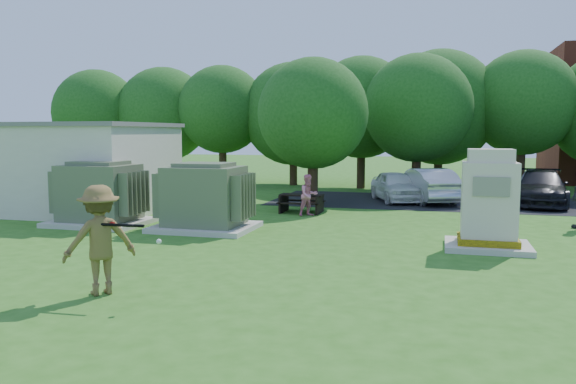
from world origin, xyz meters
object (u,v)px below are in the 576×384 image
(transformer_right, at_px, (205,198))
(picnic_table, at_px, (302,201))
(batter, at_px, (100,240))
(car_white, at_px, (396,186))
(generator_cabinet, at_px, (489,206))
(car_silver_a, at_px, (426,185))
(car_dark, at_px, (541,188))
(transformer_left, at_px, (100,195))
(person_at_picnic, at_px, (309,195))

(transformer_right, height_order, picnic_table, transformer_right)
(batter, height_order, car_white, batter)
(generator_cabinet, bearing_deg, transformer_right, 174.81)
(transformer_right, relative_size, car_silver_a, 0.67)
(generator_cabinet, bearing_deg, car_dark, 74.49)
(batter, distance_m, car_dark, 19.04)
(transformer_left, distance_m, person_at_picnic, 7.13)
(generator_cabinet, distance_m, car_dark, 10.39)
(picnic_table, height_order, car_silver_a, car_silver_a)
(person_at_picnic, bearing_deg, picnic_table, 76.33)
(batter, distance_m, person_at_picnic, 10.68)
(batter, height_order, person_at_picnic, batter)
(transformer_right, xyz_separation_m, person_at_picnic, (2.42, 3.64, -0.22))
(generator_cabinet, relative_size, car_silver_a, 0.58)
(transformer_right, bearing_deg, car_white, 60.23)
(generator_cabinet, relative_size, batter, 1.27)
(transformer_right, xyz_separation_m, picnic_table, (1.97, 4.41, -0.54))
(batter, bearing_deg, transformer_left, -100.99)
(transformer_left, xyz_separation_m, transformer_right, (3.70, 0.00, 0.00))
(car_white, bearing_deg, person_at_picnic, -137.24)
(transformer_right, xyz_separation_m, batter, (0.97, -6.94, 0.05))
(car_silver_a, bearing_deg, car_white, -20.96)
(car_white, height_order, car_dark, car_dark)
(picnic_table, distance_m, car_dark, 10.24)
(transformer_right, xyz_separation_m, car_white, (5.08, 8.89, -0.31))
(picnic_table, xyz_separation_m, car_dark, (9.02, 4.84, 0.28))
(transformer_right, relative_size, picnic_table, 1.86)
(generator_cabinet, bearing_deg, picnic_table, 140.43)
(car_dark, bearing_deg, transformer_left, -140.38)
(transformer_left, relative_size, transformer_right, 1.00)
(car_dark, bearing_deg, generator_cabinet, -98.11)
(car_dark, bearing_deg, car_silver_a, -168.81)
(transformer_left, relative_size, picnic_table, 1.86)
(generator_cabinet, distance_m, car_silver_a, 9.88)
(picnic_table, height_order, car_dark, car_dark)
(car_white, relative_size, car_silver_a, 0.87)
(person_at_picnic, distance_m, car_dark, 10.24)
(car_silver_a, xyz_separation_m, car_dark, (4.62, 0.31, -0.02))
(transformer_right, xyz_separation_m, generator_cabinet, (8.21, -0.75, 0.16))
(transformer_right, height_order, car_silver_a, transformer_right)
(batter, xyz_separation_m, car_silver_a, (5.40, 15.89, -0.28))
(transformer_left, xyz_separation_m, picnic_table, (5.67, 4.41, -0.54))
(generator_cabinet, relative_size, car_white, 0.66)
(picnic_table, height_order, person_at_picnic, person_at_picnic)
(generator_cabinet, height_order, car_dark, generator_cabinet)
(transformer_right, distance_m, car_white, 10.24)
(batter, relative_size, car_silver_a, 0.46)
(generator_cabinet, relative_size, car_dark, 0.52)
(car_silver_a, bearing_deg, batter, 47.68)
(batter, relative_size, car_white, 0.52)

